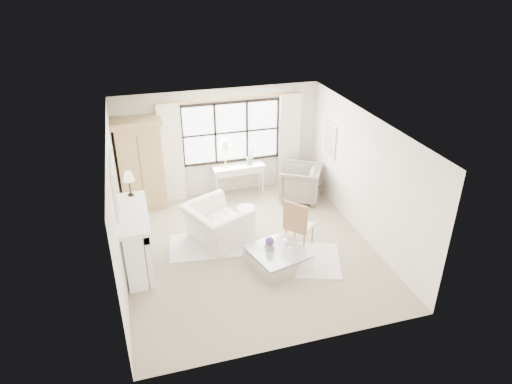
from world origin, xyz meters
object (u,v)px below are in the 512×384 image
coffee_table (278,259)px  club_armchair (217,224)px  console_table (239,180)px  armoire (140,164)px

coffee_table → club_armchair: bearing=111.7°
club_armchair → coffee_table: club_armchair is taller
console_table → club_armchair: (-0.97, -1.99, 0.01)m
armoire → club_armchair: size_ratio=1.77×
console_table → club_armchair: 2.21m
armoire → club_armchair: (1.40, -1.99, -0.73)m
console_table → coffee_table: bearing=-93.4°
armoire → club_armchair: bearing=-59.8°
armoire → console_table: armoire is taller
club_armchair → armoire: bearing=11.1°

